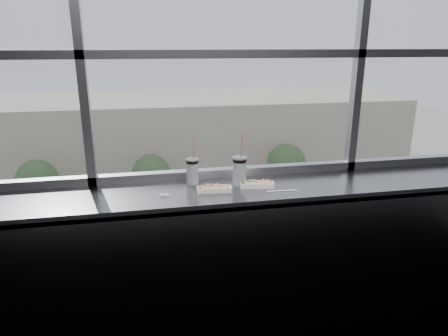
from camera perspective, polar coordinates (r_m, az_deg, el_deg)
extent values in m
plane|color=black|center=(3.28, 0.65, -10.25)|extent=(6.00, 0.00, 6.00)
plane|color=silver|center=(2.94, 0.69, 21.86)|extent=(6.00, 0.00, 6.00)
cube|color=gray|center=(2.82, 1.84, -3.39)|extent=(6.00, 0.55, 0.06)
cube|color=gray|center=(2.83, 2.95, -15.10)|extent=(6.00, 0.04, 1.04)
cube|color=white|center=(2.73, -1.41, -3.37)|extent=(0.24, 0.10, 0.01)
cube|color=white|center=(2.72, -1.41, -3.06)|extent=(0.24, 0.10, 0.03)
cylinder|color=tan|center=(2.72, -1.41, -2.92)|extent=(0.18, 0.06, 0.04)
cylinder|color=#9A4C3B|center=(2.72, -1.42, -2.71)|extent=(0.19, 0.05, 0.03)
cube|color=white|center=(2.82, 4.73, -2.70)|extent=(0.25, 0.12, 0.01)
cube|color=white|center=(2.82, 4.74, -2.40)|extent=(0.25, 0.12, 0.03)
cylinder|color=tan|center=(2.82, 4.74, -2.27)|extent=(0.19, 0.07, 0.04)
cylinder|color=#9A4C3B|center=(2.81, 4.75, -2.05)|extent=(0.19, 0.06, 0.03)
cylinder|color=white|center=(2.88, -4.52, -0.54)|extent=(0.09, 0.09, 0.17)
cylinder|color=black|center=(2.85, -4.56, 0.94)|extent=(0.09, 0.09, 0.02)
cylinder|color=silver|center=(2.85, -4.57, 1.22)|extent=(0.10, 0.10, 0.01)
cylinder|color=#CD4E58|center=(2.83, -4.34, 2.72)|extent=(0.01, 0.05, 0.18)
cylinder|color=white|center=(2.84, 2.22, -0.51)|extent=(0.10, 0.10, 0.19)
cylinder|color=black|center=(2.82, 2.24, 1.14)|extent=(0.10, 0.10, 0.02)
cylinder|color=silver|center=(2.81, 2.24, 1.45)|extent=(0.10, 0.10, 0.01)
cylinder|color=#CD4E58|center=(2.79, 2.57, 3.13)|extent=(0.01, 0.05, 0.20)
cylinder|color=white|center=(2.77, 8.27, -3.24)|extent=(0.22, 0.02, 0.01)
ellipsoid|color=silver|center=(2.68, -8.55, -3.77)|extent=(0.08, 0.06, 0.02)
plane|color=gray|center=(48.15, -10.16, 1.19)|extent=(120.00, 120.00, 0.00)
cube|color=black|center=(26.31, -8.71, -12.71)|extent=(80.00, 10.00, 0.06)
cube|color=gray|center=(33.49, -9.42, -5.96)|extent=(80.00, 6.00, 0.04)
cube|color=#A59C87|center=(41.84, -10.24, 4.42)|extent=(50.00, 14.00, 8.00)
imported|color=navy|center=(25.99, 21.38, -11.75)|extent=(2.87, 5.82, 1.87)
imported|color=maroon|center=(29.60, -4.00, -6.85)|extent=(2.49, 5.79, 1.92)
imported|color=silver|center=(32.14, 13.58, -5.11)|extent=(2.87, 6.46, 2.12)
imported|color=white|center=(23.51, 8.84, -13.67)|extent=(3.04, 6.30, 2.04)
imported|color=maroon|center=(22.37, -5.96, -15.21)|extent=(2.99, 6.43, 2.10)
imported|color=#352F31|center=(30.75, -27.89, -7.61)|extent=(3.58, 7.12, 2.28)
imported|color=#66605B|center=(32.57, 0.15, -4.48)|extent=(0.88, 0.66, 1.97)
imported|color=#66605B|center=(33.45, -10.45, -4.04)|extent=(0.95, 0.71, 2.13)
imported|color=#66605B|center=(33.95, -20.52, -4.55)|extent=(0.71, 0.95, 2.14)
cylinder|color=#47382B|center=(34.09, -24.72, -4.90)|extent=(0.23, 0.23, 2.31)
sphere|color=#335626|center=(33.41, -25.17, -1.52)|extent=(3.08, 3.08, 3.08)
cylinder|color=#47382B|center=(33.07, -10.16, -4.20)|extent=(0.23, 0.23, 2.29)
sphere|color=#335626|center=(32.37, -10.36, -0.73)|extent=(3.06, 3.06, 3.06)
cylinder|color=#47382B|center=(35.01, 8.73, -2.77)|extent=(0.25, 0.25, 2.45)
sphere|color=#335626|center=(34.31, 8.90, 0.76)|extent=(3.27, 3.27, 3.27)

